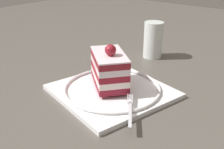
{
  "coord_description": "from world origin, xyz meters",
  "views": [
    {
      "loc": [
        -0.43,
        -0.33,
        0.3
      ],
      "look_at": [
        0.01,
        0.02,
        0.05
      ],
      "focal_mm": 43.66,
      "sensor_mm": 36.0,
      "label": 1
    }
  ],
  "objects_px": {
    "dessert_plate": "(112,90)",
    "drink_glass_near": "(153,42)",
    "fork": "(130,108)",
    "cake_slice": "(109,68)"
  },
  "relations": [
    {
      "from": "fork",
      "to": "dessert_plate",
      "type": "bearing_deg",
      "value": 58.02
    },
    {
      "from": "dessert_plate",
      "to": "drink_glass_near",
      "type": "height_order",
      "value": "drink_glass_near"
    },
    {
      "from": "dessert_plate",
      "to": "drink_glass_near",
      "type": "distance_m",
      "value": 0.27
    },
    {
      "from": "fork",
      "to": "drink_glass_near",
      "type": "distance_m",
      "value": 0.35
    },
    {
      "from": "cake_slice",
      "to": "dessert_plate",
      "type": "bearing_deg",
      "value": -118.17
    },
    {
      "from": "cake_slice",
      "to": "fork",
      "type": "relative_size",
      "value": 1.27
    },
    {
      "from": "drink_glass_near",
      "to": "fork",
      "type": "bearing_deg",
      "value": -156.08
    },
    {
      "from": "dessert_plate",
      "to": "drink_glass_near",
      "type": "relative_size",
      "value": 2.61
    },
    {
      "from": "dessert_plate",
      "to": "drink_glass_near",
      "type": "xyz_separation_m",
      "value": [
        0.27,
        0.05,
        0.04
      ]
    },
    {
      "from": "cake_slice",
      "to": "fork",
      "type": "distance_m",
      "value": 0.13
    }
  ]
}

